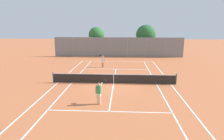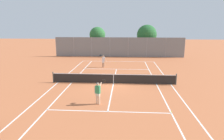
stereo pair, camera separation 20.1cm
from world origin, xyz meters
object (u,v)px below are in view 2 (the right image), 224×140
at_px(player_near_side, 98,92).
at_px(loose_tennis_ball_1, 71,74).
at_px(loose_tennis_ball_5, 145,62).
at_px(loose_tennis_ball_2, 172,112).
at_px(loose_tennis_ball_0, 145,66).
at_px(tree_behind_left, 97,35).
at_px(player_far_left, 103,60).
at_px(loose_tennis_ball_4, 133,76).
at_px(loose_tennis_ball_3, 114,63).
at_px(tennis_net, 113,78).
at_px(tree_behind_right, 147,35).

height_order(player_near_side, loose_tennis_ball_1, player_near_side).
bearing_deg(loose_tennis_ball_5, loose_tennis_ball_2, -89.74).
distance_m(loose_tennis_ball_0, loose_tennis_ball_5, 2.85).
xyz_separation_m(loose_tennis_ball_0, tree_behind_left, (-7.91, 10.23, 3.60)).
bearing_deg(player_far_left, player_near_side, -85.46).
relative_size(loose_tennis_ball_4, loose_tennis_ball_5, 1.00).
bearing_deg(loose_tennis_ball_1, loose_tennis_ball_0, 30.85).
bearing_deg(player_far_left, loose_tennis_ball_4, -50.97).
distance_m(player_far_left, loose_tennis_ball_0, 5.75).
distance_m(player_near_side, loose_tennis_ball_3, 15.88).
distance_m(loose_tennis_ball_0, loose_tennis_ball_1, 10.25).
distance_m(loose_tennis_ball_1, loose_tennis_ball_2, 13.18).
relative_size(loose_tennis_ball_0, loose_tennis_ball_4, 1.00).
bearing_deg(tree_behind_left, loose_tennis_ball_3, -65.71).
bearing_deg(tennis_net, loose_tennis_ball_0, 65.91).
height_order(loose_tennis_ball_0, loose_tennis_ball_2, same).
xyz_separation_m(loose_tennis_ball_4, tree_behind_left, (-6.15, 15.98, 3.60)).
bearing_deg(tree_behind_right, loose_tennis_ball_3, -124.68).
xyz_separation_m(player_near_side, loose_tennis_ball_5, (4.90, 16.48, -0.89)).
xyz_separation_m(player_near_side, loose_tennis_ball_1, (-4.21, 8.39, -0.89)).
bearing_deg(tree_behind_right, player_near_side, -103.62).
height_order(player_far_left, loose_tennis_ball_1, player_far_left).
bearing_deg(tree_behind_right, loose_tennis_ball_0, -96.55).
bearing_deg(tree_behind_left, tree_behind_right, -1.02).
distance_m(loose_tennis_ball_1, tree_behind_left, 15.92).
height_order(loose_tennis_ball_1, tree_behind_left, tree_behind_left).
relative_size(tennis_net, player_far_left, 6.76).
distance_m(loose_tennis_ball_3, loose_tennis_ball_5, 4.64).
height_order(player_near_side, loose_tennis_ball_3, player_near_side).
bearing_deg(loose_tennis_ball_0, loose_tennis_ball_1, -149.15).
bearing_deg(loose_tennis_ball_2, loose_tennis_ball_0, 91.51).
relative_size(tennis_net, loose_tennis_ball_1, 181.82).
bearing_deg(loose_tennis_ball_2, loose_tennis_ball_4, 103.47).
distance_m(loose_tennis_ball_0, loose_tennis_ball_3, 4.82).
distance_m(player_far_left, tree_behind_left, 11.80).
relative_size(player_near_side, loose_tennis_ball_2, 26.88).
bearing_deg(loose_tennis_ball_3, loose_tennis_ball_2, -74.55).
height_order(player_far_left, tree_behind_left, tree_behind_left).
bearing_deg(loose_tennis_ball_5, tennis_net, -109.91).
distance_m(loose_tennis_ball_4, tree_behind_right, 16.49).
bearing_deg(tree_behind_left, loose_tennis_ball_5, -41.97).
bearing_deg(player_near_side, loose_tennis_ball_3, 88.91).
distance_m(player_far_left, loose_tennis_ball_5, 7.11).
bearing_deg(tennis_net, loose_tennis_ball_3, 92.68).
xyz_separation_m(tennis_net, player_far_left, (-1.80, 7.45, 0.42)).
height_order(player_near_side, tree_behind_left, tree_behind_left).
height_order(tennis_net, loose_tennis_ball_4, tennis_net).
height_order(loose_tennis_ball_2, loose_tennis_ball_4, same).
height_order(tennis_net, loose_tennis_ball_5, tennis_net).
relative_size(player_far_left, loose_tennis_ball_5, 26.88).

